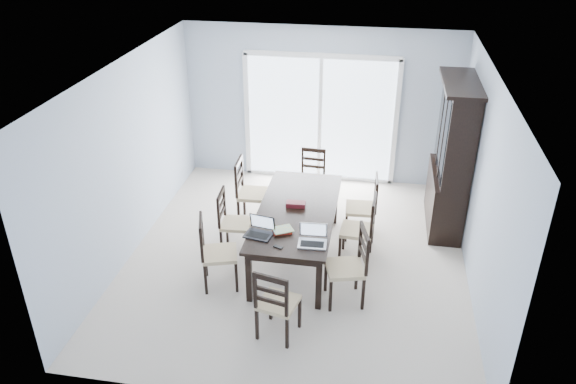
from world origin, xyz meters
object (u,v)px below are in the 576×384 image
at_px(laptop_dark, 258,232).
at_px(laptop_silver, 312,241).
at_px(cell_phone, 278,247).
at_px(hot_tub, 286,126).
at_px(chair_left_near, 211,245).
at_px(chair_left_mid, 229,215).
at_px(chair_left_far, 247,185).
at_px(chair_right_near, 354,258).
at_px(china_hutch, 452,159).
at_px(chair_right_far, 368,201).
at_px(dining_table, 297,215).
at_px(chair_end_near, 275,298).
at_px(chair_right_mid, 364,222).
at_px(game_box, 296,204).
at_px(chair_end_far, 312,171).

height_order(laptop_dark, laptop_silver, laptop_silver).
relative_size(cell_phone, hot_tub, 0.06).
bearing_deg(chair_left_near, chair_left_mid, 162.42).
distance_m(chair_left_mid, chair_left_far, 0.79).
bearing_deg(chair_right_near, chair_left_far, 31.60).
height_order(china_hutch, chair_left_far, china_hutch).
distance_m(chair_right_far, laptop_silver, 1.63).
distance_m(chair_left_mid, chair_right_far, 1.95).
bearing_deg(china_hutch, dining_table, -148.29).
xyz_separation_m(dining_table, laptop_silver, (0.30, -0.78, 0.13)).
distance_m(chair_end_near, cell_phone, 0.72).
relative_size(chair_left_far, cell_phone, 10.67).
relative_size(chair_right_mid, hot_tub, 0.56).
relative_size(laptop_silver, game_box, 1.37).
height_order(chair_left_near, cell_phone, chair_left_near).
bearing_deg(chair_right_near, chair_end_far, 3.98).
xyz_separation_m(dining_table, chair_right_far, (0.90, 0.71, -0.09)).
distance_m(chair_left_mid, chair_end_near, 1.88).
relative_size(chair_end_near, game_box, 4.21).
height_order(dining_table, chair_right_far, chair_right_far).
bearing_deg(game_box, dining_table, -71.97).
xyz_separation_m(chair_right_near, chair_end_near, (-0.79, -0.83, -0.04)).
distance_m(chair_left_mid, chair_end_far, 1.81).
bearing_deg(chair_end_near, china_hutch, 68.03).
xyz_separation_m(game_box, hot_tub, (-0.74, 3.44, -0.28)).
bearing_deg(chair_end_near, cell_phone, 110.88).
height_order(chair_right_mid, chair_end_far, chair_right_mid).
height_order(chair_right_mid, hot_tub, chair_right_mid).
bearing_deg(game_box, chair_right_far, 34.20).
relative_size(china_hutch, hot_tub, 1.12).
bearing_deg(chair_end_near, chair_left_far, 123.28).
bearing_deg(game_box, chair_end_near, -88.66).
bearing_deg(chair_left_near, chair_right_mid, 98.74).
height_order(chair_left_near, game_box, chair_left_near).
xyz_separation_m(chair_left_far, laptop_silver, (1.17, -1.60, 0.18)).
xyz_separation_m(chair_right_far, cell_phone, (-0.98, -1.62, 0.18)).
xyz_separation_m(dining_table, chair_left_mid, (-0.93, 0.04, -0.12)).
bearing_deg(chair_right_far, laptop_dark, 135.40).
height_order(chair_right_far, cell_phone, chair_right_far).
distance_m(chair_left_mid, chair_right_mid, 1.81).
bearing_deg(chair_right_far, game_box, 121.29).
height_order(chair_left_far, chair_right_mid, chair_left_far).
xyz_separation_m(chair_left_mid, chair_right_mid, (1.81, 0.07, 0.03)).
bearing_deg(hot_tub, dining_table, -77.77).
distance_m(chair_left_far, game_box, 1.12).
xyz_separation_m(chair_left_mid, hot_tub, (0.17, 3.49, -0.05)).
height_order(dining_table, chair_end_near, chair_end_near).
distance_m(chair_left_near, chair_right_mid, 2.02).
xyz_separation_m(chair_left_far, chair_right_near, (1.66, -1.58, -0.02)).
xyz_separation_m(dining_table, laptop_dark, (-0.36, -0.70, 0.13)).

